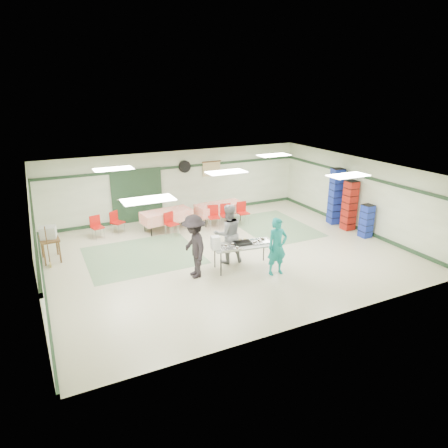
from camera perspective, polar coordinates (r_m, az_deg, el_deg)
name	(u,v)px	position (r m, az deg, el deg)	size (l,w,h in m)	color
floor	(226,253)	(13.06, 0.31, -4.16)	(11.00, 11.00, 0.00)	#BFB899
ceiling	(226,171)	(12.24, 0.33, 7.52)	(11.00, 11.00, 0.00)	silver
wall_back	(178,184)	(16.59, -6.61, 5.73)	(11.00, 11.00, 0.00)	silver
wall_front	(317,270)	(9.05, 13.11, -6.36)	(11.00, 11.00, 0.00)	silver
wall_left	(36,242)	(11.41, -25.31, -2.33)	(9.00, 9.00, 0.00)	silver
wall_right	(358,194)	(15.72, 18.65, 4.08)	(9.00, 9.00, 0.00)	silver
trim_back	(177,167)	(16.42, -6.67, 8.09)	(11.00, 0.06, 0.10)	#1E3721
baseboard_back	(179,214)	(16.91, -6.41, 1.46)	(11.00, 0.06, 0.12)	#1E3721
trim_left	(33,216)	(11.19, -25.67, 1.03)	(9.00, 0.06, 0.10)	#1E3721
baseboard_left	(44,286)	(11.90, -24.29, -8.11)	(9.00, 0.06, 0.12)	#1E3721
trim_right	(360,176)	(15.54, 18.84, 6.56)	(9.00, 0.06, 0.10)	#1E3721
baseboard_right	(354,227)	(16.06, 18.09, -0.37)	(9.00, 0.06, 0.12)	#1E3721
green_patch_a	(143,255)	(13.14, -11.52, -4.40)	(3.50, 3.00, 0.01)	slate
green_patch_b	(274,227)	(15.58, 7.12, -0.36)	(2.50, 3.50, 0.01)	slate
double_door_left	(125,197)	(16.04, -13.93, 3.72)	(0.90, 0.06, 2.10)	#9A9C99
double_door_right	(149,195)	(16.25, -10.66, 4.15)	(0.90, 0.06, 2.10)	#9A9C99
door_frame	(137,196)	(16.12, -12.28, 3.92)	(2.00, 0.03, 2.15)	#1E3721
wall_fan	(185,167)	(16.49, -5.64, 8.17)	(0.50, 0.50, 0.10)	black
scroll_banner	(212,169)	(16.98, -1.79, 7.88)	(0.80, 0.02, 0.60)	#DBC289
serving_table	(243,246)	(11.77, 2.79, -3.11)	(1.92, 0.98, 0.76)	#AEAEA9
sheet_tray_right	(260,242)	(11.94, 5.10, -2.54)	(0.58, 0.44, 0.02)	silver
sheet_tray_mid	(240,242)	(11.85, 2.35, -2.65)	(0.59, 0.45, 0.02)	silver
sheet_tray_left	(230,248)	(11.47, 0.81, -3.39)	(0.63, 0.48, 0.02)	silver
baking_pan	(242,243)	(11.74, 2.64, -2.72)	(0.51, 0.32, 0.08)	black
foam_box_stack	(216,243)	(11.32, -1.22, -2.71)	(0.24, 0.22, 0.39)	white
volunteer_teal	(277,247)	(11.46, 7.60, -3.21)	(0.62, 0.40, 1.69)	teal
volunteer_grey	(228,234)	(12.09, 0.59, -1.40)	(0.90, 0.70, 1.85)	gray
volunteer_dark	(194,246)	(11.20, -4.29, -3.22)	(1.19, 0.68, 1.83)	black
dining_table_a	(220,208)	(15.84, -0.63, 2.29)	(1.93, 0.95, 0.77)	red
dining_table_b	(167,216)	(15.08, -8.21, 1.20)	(1.94, 1.06, 0.77)	red
chair_a	(226,213)	(15.36, 0.26, 1.62)	(0.50, 0.50, 0.88)	red
chair_b	(213,214)	(15.15, -1.52, 1.39)	(0.50, 0.50, 0.89)	red
chair_c	(242,210)	(15.68, 2.63, 1.95)	(0.41, 0.41, 0.87)	red
chair_d	(170,221)	(14.56, -7.69, 0.38)	(0.50, 0.50, 0.86)	red
chair_loose_a	(116,220)	(15.12, -15.19, 0.55)	(0.55, 0.55, 0.84)	red
chair_loose_b	(96,225)	(14.84, -17.77, -0.10)	(0.47, 0.47, 0.83)	red
crate_stack_blue_a	(336,196)	(16.12, 15.66, 3.82)	(0.42, 0.42, 2.20)	#1A27A1
crate_stack_red	(350,206)	(15.61, 17.50, 2.53)	(0.41, 0.41, 1.88)	maroon
crate_stack_blue_b	(366,221)	(15.09, 19.68, 0.40)	(0.37, 0.37, 1.21)	#1A27A1
printer_table	(49,241)	(13.44, -23.67, -2.25)	(0.59, 0.88, 0.74)	brown
office_printer	(48,232)	(13.34, -23.84, -1.10)	(0.46, 0.40, 0.36)	#A9A9A4
broom	(47,246)	(13.02, -23.92, -2.83)	(0.03, 0.03, 1.27)	brown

